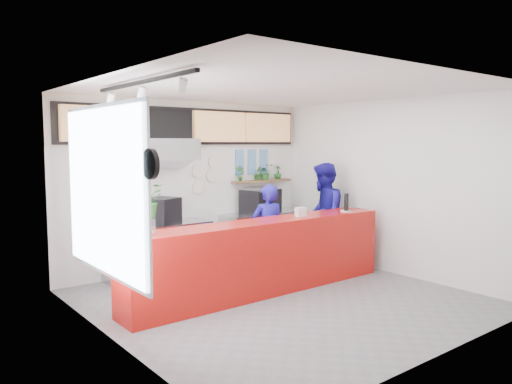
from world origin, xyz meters
TOP-DOWN VIEW (x-y plane):
  - floor at (0.00, 0.00)m, footprint 5.00×5.00m
  - ceiling at (0.00, 0.00)m, footprint 5.00×5.00m
  - wall_back at (0.00, 2.50)m, footprint 5.00×0.00m
  - wall_left at (-2.50, 0.00)m, footprint 0.00×5.00m
  - wall_right at (2.50, 0.00)m, footprint 0.00×5.00m
  - service_counter at (0.00, 0.40)m, footprint 4.50×0.60m
  - cream_band at (0.00, 2.49)m, footprint 5.00×0.02m
  - prep_bench at (-0.80, 2.20)m, footprint 1.80×0.60m
  - panini_oven at (-0.74, 2.20)m, footprint 0.64×0.64m
  - extraction_hood at (-0.80, 2.15)m, footprint 1.20×0.70m
  - hood_lip at (-0.80, 2.15)m, footprint 1.20×0.69m
  - right_bench at (1.50, 2.20)m, footprint 1.80×0.60m
  - espresso_machine at (1.40, 2.20)m, footprint 0.80×0.65m
  - espresso_tray at (1.40, 2.20)m, footprint 0.73×0.63m
  - herb_shelf at (1.60, 2.40)m, footprint 1.40×0.18m
  - menu_board_far_left at (-1.75, 2.38)m, footprint 1.10×0.10m
  - menu_board_mid_left at (-0.59, 2.38)m, footprint 1.10×0.10m
  - menu_board_mid_right at (0.57, 2.38)m, footprint 1.10×0.10m
  - menu_board_far_right at (1.73, 2.38)m, footprint 1.10×0.10m
  - soffit at (0.00, 2.46)m, footprint 4.80×0.04m
  - window_pane at (-2.47, 0.30)m, footprint 0.04×2.20m
  - window_frame at (-2.45, 0.30)m, footprint 0.03×2.30m
  - wall_clock_rim at (-2.46, -0.90)m, footprint 0.05×0.30m
  - wall_clock_face at (-2.43, -0.90)m, footprint 0.02×0.26m
  - track_rail at (-2.10, 0.00)m, footprint 0.05×2.40m
  - dec_plate_a at (0.15, 2.47)m, footprint 0.24×0.03m
  - dec_plate_b at (0.45, 2.47)m, footprint 0.24×0.03m
  - dec_plate_c at (0.15, 2.47)m, footprint 0.24×0.03m
  - dec_plate_d at (0.50, 2.47)m, footprint 0.24×0.03m
  - photo_frame_a at (1.10, 2.48)m, footprint 0.20×0.02m
  - photo_frame_b at (1.40, 2.48)m, footprint 0.20×0.02m
  - photo_frame_c at (1.70, 2.48)m, footprint 0.20×0.02m
  - photo_frame_d at (1.10, 2.48)m, footprint 0.20×0.02m
  - photo_frame_e at (1.40, 2.48)m, footprint 0.20×0.02m
  - photo_frame_f at (1.70, 2.48)m, footprint 0.20×0.02m
  - staff_center at (0.58, 1.00)m, footprint 0.65×0.52m
  - staff_right at (1.92, 1.02)m, footprint 1.17×1.13m
  - herb_a at (1.05, 2.40)m, footprint 0.19×0.16m
  - herb_b at (1.48, 2.40)m, footprint 0.16×0.13m
  - herb_c at (1.69, 2.40)m, footprint 0.35×0.32m
  - herb_d at (2.01, 2.40)m, footprint 0.19×0.18m
  - glass_vase at (-1.86, 0.40)m, footprint 0.22×0.22m
  - basil_vase at (-1.86, 0.40)m, footprint 0.48×0.46m
  - napkin_holder at (0.73, 0.36)m, footprint 0.17×0.11m
  - white_plate at (1.73, 0.31)m, footprint 0.25×0.25m
  - pepper_mill at (1.73, 0.31)m, footprint 0.07×0.07m

SIDE VIEW (x-z plane):
  - floor at x=0.00m, z-range 0.00..0.00m
  - prep_bench at x=-0.80m, z-range 0.00..0.90m
  - right_bench at x=1.50m, z-range 0.00..0.90m
  - service_counter at x=0.00m, z-range 0.00..1.10m
  - staff_center at x=0.58m, z-range 0.00..1.57m
  - staff_right at x=1.92m, z-range 0.00..1.90m
  - white_plate at x=1.73m, z-range 1.10..1.11m
  - panini_oven at x=-0.74m, z-range 0.90..1.34m
  - espresso_machine at x=1.40m, z-range 0.90..1.36m
  - napkin_holder at x=0.73m, z-range 1.10..1.24m
  - glass_vase at x=-1.86m, z-range 1.10..1.32m
  - pepper_mill at x=1.73m, z-range 1.11..1.41m
  - espresso_tray at x=1.40m, z-range 1.35..1.41m
  - dec_plate_c at x=0.15m, z-range 1.33..1.57m
  - wall_back at x=0.00m, z-range -1.00..4.00m
  - wall_left at x=-2.50m, z-range -1.00..4.00m
  - wall_right at x=2.50m, z-range -1.00..4.00m
  - herb_shelf at x=1.60m, z-range 1.48..1.52m
  - basil_vase at x=-1.86m, z-range 1.32..1.75m
  - dec_plate_b at x=0.45m, z-range 1.53..1.77m
  - herb_d at x=2.01m, z-range 1.52..1.80m
  - herb_b at x=1.48m, z-range 1.52..1.80m
  - herb_a at x=1.05m, z-range 1.52..1.82m
  - herb_c at x=1.69m, z-range 1.52..1.83m
  - window_pane at x=-2.47m, z-range 0.75..2.65m
  - window_frame at x=-2.45m, z-range 0.70..2.70m
  - dec_plate_a at x=0.15m, z-range 1.63..1.87m
  - photo_frame_d at x=1.10m, z-range 1.62..1.88m
  - photo_frame_e at x=1.40m, z-range 1.62..1.88m
  - photo_frame_f at x=1.70m, z-range 1.62..1.88m
  - dec_plate_d at x=0.50m, z-range 1.78..2.02m
  - hood_lip at x=-0.80m, z-range 1.79..2.11m
  - photo_frame_a at x=1.10m, z-range 1.88..2.12m
  - photo_frame_b at x=1.40m, z-range 1.88..2.12m
  - photo_frame_c at x=1.70m, z-range 1.88..2.12m
  - wall_clock_rim at x=-2.46m, z-range 1.90..2.20m
  - wall_clock_face at x=-2.43m, z-range 1.92..2.18m
  - extraction_hood at x=-0.80m, z-range 1.98..2.32m
  - menu_board_far_left at x=-1.75m, z-range 2.27..2.82m
  - menu_board_mid_left at x=-0.59m, z-range 2.27..2.82m
  - menu_board_mid_right at x=0.57m, z-range 2.27..2.82m
  - menu_board_far_right at x=1.73m, z-range 2.27..2.82m
  - soffit at x=0.00m, z-range 2.22..2.88m
  - cream_band at x=0.00m, z-range 2.20..3.00m
  - track_rail at x=-2.10m, z-range 2.92..2.96m
  - ceiling at x=0.00m, z-range 3.00..3.00m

